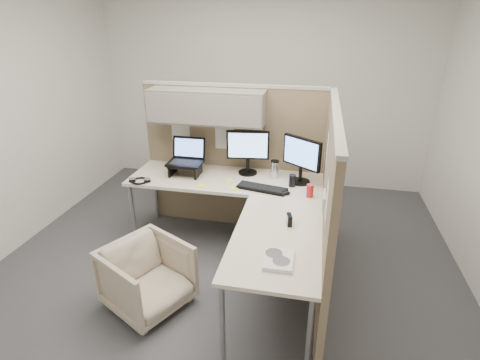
% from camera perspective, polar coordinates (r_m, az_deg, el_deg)
% --- Properties ---
extents(ground, '(4.50, 4.50, 0.00)m').
position_cam_1_polar(ground, '(3.76, -2.34, -13.36)').
color(ground, '#3C3B41').
rests_on(ground, ground).
extents(partition_back, '(2.00, 0.36, 1.63)m').
position_cam_1_polar(partition_back, '(4.03, -2.74, 6.84)').
color(partition_back, '#827055').
rests_on(partition_back, ground).
extents(partition_right, '(0.07, 2.03, 1.63)m').
position_cam_1_polar(partition_right, '(3.19, 13.05, -3.95)').
color(partition_right, '#827055').
rests_on(partition_right, ground).
extents(desk, '(2.00, 1.98, 0.73)m').
position_cam_1_polar(desk, '(3.47, -0.02, -3.30)').
color(desk, beige).
rests_on(desk, ground).
extents(office_chair, '(0.79, 0.80, 0.62)m').
position_cam_1_polar(office_chair, '(3.27, -13.97, -13.78)').
color(office_chair, beige).
rests_on(office_chair, ground).
extents(monitor_left, '(0.44, 0.20, 0.47)m').
position_cam_1_polar(monitor_left, '(3.89, 1.21, 4.78)').
color(monitor_left, black).
rests_on(monitor_left, desk).
extents(monitor_right, '(0.38, 0.29, 0.47)m').
position_cam_1_polar(monitor_right, '(3.71, 9.36, 3.53)').
color(monitor_right, black).
rests_on(monitor_right, desk).
extents(laptop_station, '(0.35, 0.30, 0.37)m').
position_cam_1_polar(laptop_station, '(3.96, -8.23, 2.85)').
color(laptop_station, black).
rests_on(laptop_station, desk).
extents(keyboard, '(0.50, 0.25, 0.02)m').
position_cam_1_polar(keyboard, '(3.61, 3.37, -1.27)').
color(keyboard, black).
rests_on(keyboard, desk).
extents(mouse, '(0.11, 0.08, 0.04)m').
position_cam_1_polar(mouse, '(3.53, 6.87, -1.94)').
color(mouse, black).
rests_on(mouse, desk).
extents(travel_mug, '(0.09, 0.09, 0.18)m').
position_cam_1_polar(travel_mug, '(3.87, 5.33, 1.68)').
color(travel_mug, silver).
rests_on(travel_mug, desk).
extents(soda_can_green, '(0.07, 0.07, 0.12)m').
position_cam_1_polar(soda_can_green, '(3.50, 10.62, -1.61)').
color(soda_can_green, '#B21E1E').
rests_on(soda_can_green, desk).
extents(soda_can_silver, '(0.07, 0.07, 0.12)m').
position_cam_1_polar(soda_can_silver, '(3.69, 7.97, -0.10)').
color(soda_can_silver, black).
rests_on(soda_can_silver, desk).
extents(sticky_note_d, '(0.09, 0.09, 0.01)m').
position_cam_1_polar(sticky_note_d, '(3.80, -1.71, -0.08)').
color(sticky_note_d, '#FFF143').
rests_on(sticky_note_d, desk).
extents(sticky_note_a, '(0.08, 0.08, 0.01)m').
position_cam_1_polar(sticky_note_a, '(3.70, -5.89, -0.88)').
color(sticky_note_a, '#FFF143').
rests_on(sticky_note_a, desk).
extents(sticky_note_c, '(0.10, 0.10, 0.01)m').
position_cam_1_polar(sticky_note_c, '(3.99, -6.59, 0.96)').
color(sticky_note_c, '#FFF143').
rests_on(sticky_note_c, desk).
extents(sticky_note_b, '(0.08, 0.08, 0.01)m').
position_cam_1_polar(sticky_note_b, '(3.62, -0.86, -1.29)').
color(sticky_note_b, '#FFF143').
rests_on(sticky_note_b, desk).
extents(headphones, '(0.22, 0.20, 0.03)m').
position_cam_1_polar(headphones, '(3.90, -15.02, -0.09)').
color(headphones, black).
rests_on(headphones, desk).
extents(paper_stack, '(0.20, 0.25, 0.03)m').
position_cam_1_polar(paper_stack, '(2.61, 5.91, -12.01)').
color(paper_stack, white).
rests_on(paper_stack, desk).
extents(desk_clock, '(0.06, 0.10, 0.09)m').
position_cam_1_polar(desk_clock, '(3.02, 7.49, -6.03)').
color(desk_clock, black).
rests_on(desk_clock, desk).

